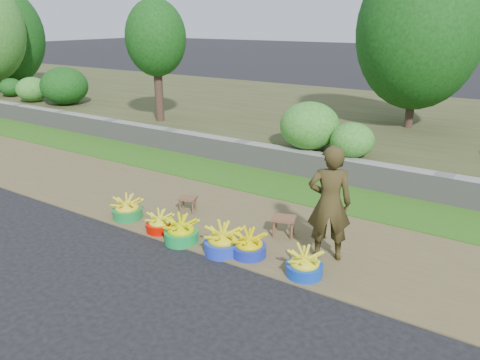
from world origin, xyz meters
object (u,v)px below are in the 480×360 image
Objects in this scene: basin_b at (160,224)px; basin_d at (223,241)px; vendor_woman at (329,203)px; basin_a at (127,209)px; basin_e at (249,246)px; stool_left at (188,200)px; stool_right at (284,221)px; basin_c at (181,232)px; basin_f at (304,265)px.

basin_d reaches higher than basin_b.
basin_a is at bearing -16.11° from vendor_woman.
basin_e reaches higher than stool_left.
stool_right reaches higher than stool_left.
basin_c is at bearing -7.62° from basin_a.
basin_e is (2.48, 0.00, -0.00)m from basin_a.
basin_e is 1.94m from stool_left.
basin_b is 1.26m from basin_d.
basin_d is at bearing -32.80° from stool_left.
basin_c reaches higher than basin_f.
basin_f is 1.36× the size of stool_left.
stool_right is 1.06m from vendor_woman.
basin_b is at bearing 170.51° from basin_c.
basin_a is 0.31× the size of vendor_woman.
stool_left is at bearing 124.39° from basin_c.
vendor_woman reaches higher than stool_right.
vendor_woman reaches higher than basin_a.
basin_d is at bearing -3.13° from basin_a.
basin_a is 1.37m from basin_c.
basin_f is at bearing 3.63° from basin_c.
basin_a is at bearing -179.89° from basin_e.
basin_f is at bearing -3.64° from basin_e.
basin_d is 1.65m from vendor_woman.
basin_a is 1.01× the size of basin_e.
basin_b is 0.53m from basin_c.
stool_right is at bearing 1.60° from stool_left.
basin_d is 1.52× the size of stool_left.
vendor_woman is (2.74, -0.22, 0.62)m from stool_left.
basin_a is 1.17× the size of stool_right.
stool_left is at bearing 156.24° from basin_e.
vendor_woman is (3.44, 0.57, 0.68)m from basin_a.
basin_b is at bearing -179.08° from basin_f.
stool_left is (-0.66, 0.97, 0.06)m from basin_c.
basin_b is 0.90m from stool_left.
basin_c is 1.13m from basin_e.
stool_right is at bearing 82.03° from basin_e.
basin_c reaches higher than basin_a.
basin_d reaches higher than basin_e.
basin_c is at bearing -176.37° from basin_f.
stool_left is at bearing -30.07° from vendor_woman.
basin_f is 1.14× the size of stool_right.
basin_b is 1.64m from basin_e.
basin_d is at bearing 5.25° from basin_c.
vendor_woman reaches higher than basin_d.
basin_d reaches higher than basin_f.
stool_right is (0.50, 0.96, 0.09)m from basin_d.
stool_left is at bearing 162.65° from basin_f.
basin_b is 1.01× the size of stool_right.
basin_f is (1.29, 0.06, -0.02)m from basin_d.
stool_left is 0.22× the size of vendor_woman.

